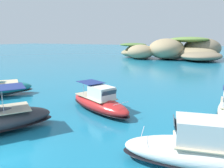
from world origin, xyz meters
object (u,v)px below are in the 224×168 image
object	(u,v)px
motorboat_red	(99,102)
motorboat_white	(207,151)
islet_small	(138,51)
islet_large	(187,50)

from	to	relation	value
motorboat_red	motorboat_white	xyz separation A→B (m)	(9.63, -5.68, 0.08)
islet_small	motorboat_white	bearing A→B (deg)	-67.74
motorboat_red	motorboat_white	world-z (taller)	motorboat_white
motorboat_white	motorboat_red	bearing A→B (deg)	149.46
islet_small	motorboat_red	bearing A→B (deg)	-74.48
islet_small	islet_large	bearing A→B (deg)	6.38
islet_large	islet_small	bearing A→B (deg)	-173.62
motorboat_red	motorboat_white	bearing A→B (deg)	-30.54
motorboat_white	islet_small	bearing A→B (deg)	112.26
islet_small	motorboat_white	distance (m)	66.03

